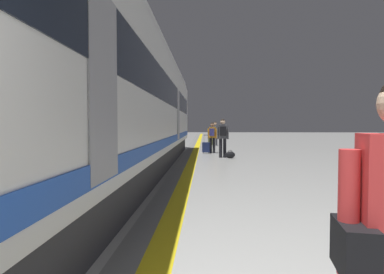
{
  "coord_description": "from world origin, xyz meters",
  "views": [
    {
      "loc": [
        -0.32,
        -0.39,
        1.5
      ],
      "look_at": [
        -0.62,
        6.96,
        1.2
      ],
      "focal_mm": 29.14,
      "sensor_mm": 36.0,
      "label": 1
    }
  ],
  "objects": [
    {
      "name": "tactile_edge_band",
      "position": [
        -1.12,
        10.0,
        0.0
      ],
      "size": [
        0.52,
        80.0,
        0.01
      ],
      "primitive_type": "cube",
      "color": "slate",
      "rests_on": "ground"
    },
    {
      "name": "duffel_bag_near",
      "position": [
        0.81,
        13.46,
        0.15
      ],
      "size": [
        0.44,
        0.26,
        0.36
      ],
      "color": "black",
      "rests_on": "ground"
    },
    {
      "name": "passenger_mid",
      "position": [
        0.08,
        15.9,
        0.95
      ],
      "size": [
        0.5,
        0.35,
        1.61
      ],
      "color": "black",
      "rests_on": "ground"
    },
    {
      "name": "passenger_near",
      "position": [
        0.49,
        13.7,
        1.04
      ],
      "size": [
        0.55,
        0.34,
        1.75
      ],
      "color": "black",
      "rests_on": "ground"
    },
    {
      "name": "suitcase_far",
      "position": [
        0.1,
        21.47,
        0.34
      ],
      "size": [
        0.42,
        0.32,
        1.01
      ],
      "color": "#596038",
      "rests_on": "ground"
    },
    {
      "name": "safety_line_strip",
      "position": [
        -0.83,
        10.0,
        0.0
      ],
      "size": [
        0.36,
        80.0,
        0.01
      ],
      "primitive_type": "cube",
      "color": "yellow",
      "rests_on": "ground"
    },
    {
      "name": "suitcase_mid",
      "position": [
        -0.24,
        15.76,
        0.32
      ],
      "size": [
        0.42,
        0.31,
        0.96
      ],
      "color": "#19234C",
      "rests_on": "ground"
    },
    {
      "name": "passenger_far",
      "position": [
        0.42,
        21.76,
        0.99
      ],
      "size": [
        0.53,
        0.22,
        1.7
      ],
      "color": "#383842",
      "rests_on": "ground"
    },
    {
      "name": "high_speed_train",
      "position": [
        -2.85,
        7.1,
        2.5
      ],
      "size": [
        2.94,
        27.31,
        4.97
      ],
      "color": "#38383D",
      "rests_on": "ground"
    }
  ]
}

